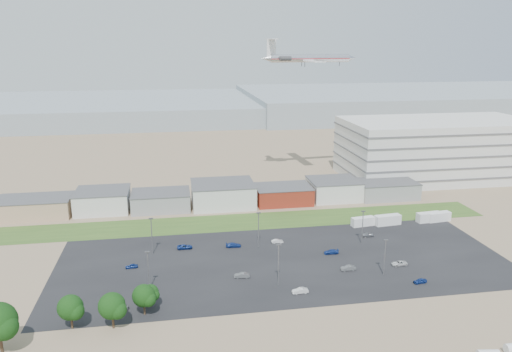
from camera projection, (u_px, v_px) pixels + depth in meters
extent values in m
plane|color=#867055|center=(282.00, 299.00, 114.08)|extent=(700.00, 700.00, 0.00)
cube|color=black|center=(284.00, 261.00, 133.95)|extent=(120.00, 50.00, 0.01)
cube|color=#32531F|center=(247.00, 222.00, 163.62)|extent=(160.00, 16.00, 0.02)
cube|color=silver|center=(437.00, 149.00, 215.99)|extent=(80.00, 40.00, 25.00)
imported|color=silver|center=(399.00, 263.00, 131.20)|extent=(4.20, 2.03, 1.15)
imported|color=#595B5E|center=(348.00, 268.00, 128.32)|extent=(3.94, 1.47, 1.28)
imported|color=navy|center=(420.00, 281.00, 121.45)|extent=(3.47, 1.72, 1.14)
imported|color=#595B5E|center=(242.00, 275.00, 124.34)|extent=(4.02, 1.86, 1.27)
imported|color=navy|center=(132.00, 266.00, 129.66)|extent=(3.27, 1.50, 1.09)
imported|color=navy|center=(233.00, 245.00, 143.03)|extent=(4.40, 1.91, 1.26)
imported|color=#A5A5AA|center=(368.00, 235.00, 150.74)|extent=(3.73, 1.59, 1.26)
imported|color=navy|center=(185.00, 247.00, 141.78)|extent=(4.34, 2.00, 1.21)
imported|color=#595B5E|center=(119.00, 308.00, 109.08)|extent=(4.55, 2.28, 1.27)
imported|color=silver|center=(277.00, 241.00, 145.92)|extent=(3.41, 1.20, 1.12)
imported|color=navy|center=(331.00, 252.00, 138.44)|extent=(4.16, 1.82, 1.19)
imported|color=silver|center=(300.00, 291.00, 116.55)|extent=(3.84, 1.45, 1.25)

